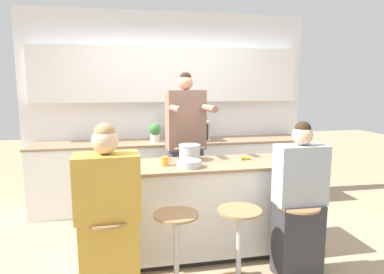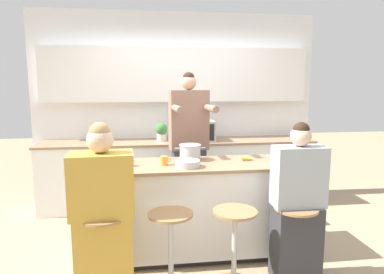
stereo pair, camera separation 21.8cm
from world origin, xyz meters
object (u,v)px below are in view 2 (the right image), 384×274
at_px(bar_stool_rightmost, 295,242).
at_px(person_cooking, 189,154).
at_px(kitchen_island, 193,208).
at_px(bar_stool_leftmost, 105,253).
at_px(potted_plant, 162,131).
at_px(coffee_cup_near, 126,162).
at_px(bar_stool_center_left, 171,249).
at_px(bar_stool_center_right, 234,246).
at_px(fruit_bowl, 188,164).
at_px(person_wrapped_blanket, 103,216).
at_px(microwave, 194,131).
at_px(person_seated_near, 297,211).
at_px(banana_bunch, 246,158).
at_px(cooking_pot, 190,152).
at_px(coffee_cup_far, 164,161).

bearing_deg(bar_stool_rightmost, person_cooking, 121.84).
relative_size(kitchen_island, bar_stool_leftmost, 2.94).
xyz_separation_m(bar_stool_leftmost, potted_plant, (0.55, 2.02, 0.69)).
xyz_separation_m(bar_stool_leftmost, coffee_cup_near, (0.16, 0.57, 0.61)).
relative_size(bar_stool_center_left, bar_stool_rightmost, 1.00).
bearing_deg(bar_stool_rightmost, bar_stool_center_right, -179.85).
bearing_deg(fruit_bowl, bar_stool_leftmost, -147.94).
bearing_deg(bar_stool_leftmost, coffee_cup_near, 74.50).
xyz_separation_m(person_wrapped_blanket, potted_plant, (0.56, 2.01, 0.39)).
xyz_separation_m(bar_stool_center_left, coffee_cup_near, (-0.37, 0.58, 0.61)).
bearing_deg(bar_stool_center_right, potted_plant, 103.80).
height_order(bar_stool_leftmost, potted_plant, potted_plant).
bearing_deg(microwave, person_seated_near, -72.59).
distance_m(bar_stool_center_right, banana_bunch, 0.95).
bearing_deg(bar_stool_center_right, person_wrapped_blanket, 177.79).
relative_size(bar_stool_leftmost, cooking_pot, 2.17).
bearing_deg(bar_stool_center_left, fruit_bowl, 67.07).
relative_size(person_seated_near, coffee_cup_near, 11.53).
height_order(person_seated_near, microwave, person_seated_near).
xyz_separation_m(coffee_cup_near, potted_plant, (0.40, 1.46, 0.08)).
distance_m(person_seated_near, microwave, 2.11).
xyz_separation_m(bar_stool_center_left, bar_stool_rightmost, (1.06, -0.01, 0.00)).
height_order(bar_stool_rightmost, potted_plant, potted_plant).
bearing_deg(cooking_pot, banana_bunch, -9.06).
height_order(person_wrapped_blanket, fruit_bowl, person_wrapped_blanket).
height_order(bar_stool_center_right, person_cooking, person_cooking).
relative_size(bar_stool_leftmost, person_seated_near, 0.48).
bearing_deg(bar_stool_center_left, person_cooking, 76.08).
height_order(cooking_pot, coffee_cup_near, cooking_pot).
bearing_deg(kitchen_island, person_cooking, 86.68).
xyz_separation_m(bar_stool_center_right, microwave, (-0.06, 2.01, 0.70)).
relative_size(bar_stool_leftmost, person_wrapped_blanket, 0.48).
bearing_deg(coffee_cup_far, kitchen_island, 7.31).
xyz_separation_m(bar_stool_rightmost, coffee_cup_far, (-1.07, 0.58, 0.61)).
xyz_separation_m(person_cooking, person_wrapped_blanket, (-0.83, -1.18, -0.24)).
relative_size(person_cooking, coffee_cup_far, 17.72).
relative_size(person_cooking, microwave, 3.30).
bearing_deg(fruit_bowl, bar_stool_center_left, -112.93).
bearing_deg(bar_stool_center_right, coffee_cup_near, 146.60).
relative_size(bar_stool_leftmost, bar_stool_center_right, 1.00).
distance_m(bar_stool_leftmost, person_seated_near, 1.63).
height_order(fruit_bowl, potted_plant, potted_plant).
xyz_separation_m(banana_bunch, microwave, (-0.35, 1.33, 0.11)).
distance_m(fruit_bowl, potted_plant, 1.58).
distance_m(coffee_cup_near, microwave, 1.65).
xyz_separation_m(bar_stool_rightmost, person_wrapped_blanket, (-1.59, 0.04, 0.30)).
bearing_deg(coffee_cup_near, bar_stool_center_left, -57.33).
height_order(bar_stool_center_left, potted_plant, potted_plant).
bearing_deg(banana_bunch, coffee_cup_far, -173.31).
bearing_deg(banana_bunch, potted_plant, 120.02).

